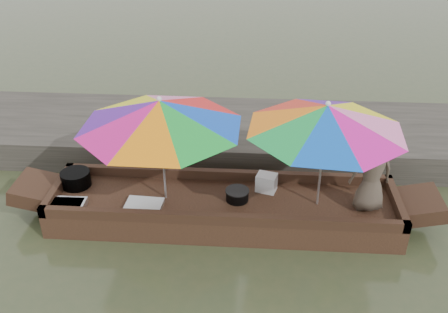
# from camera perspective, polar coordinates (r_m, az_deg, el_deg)

# --- Properties ---
(water) EXTENTS (80.00, 80.00, 0.00)m
(water) POSITION_cam_1_polar(r_m,az_deg,el_deg) (7.28, -0.05, -7.23)
(water) COLOR #374228
(water) RESTS_ON ground
(dock) EXTENTS (22.00, 2.20, 0.50)m
(dock) POSITION_cam_1_polar(r_m,az_deg,el_deg) (9.01, 0.92, 2.52)
(dock) COLOR #2D2B26
(dock) RESTS_ON ground
(boat_hull) EXTENTS (4.89, 1.20, 0.35)m
(boat_hull) POSITION_cam_1_polar(r_m,az_deg,el_deg) (7.18, -0.06, -6.12)
(boat_hull) COLOR black
(boat_hull) RESTS_ON water
(cooking_pot) EXTENTS (0.43, 0.43, 0.23)m
(cooking_pot) POSITION_cam_1_polar(r_m,az_deg,el_deg) (7.64, -16.58, -2.45)
(cooking_pot) COLOR black
(cooking_pot) RESTS_ON boat_hull
(tray_crayfish) EXTENTS (0.51, 0.36, 0.09)m
(tray_crayfish) POSITION_cam_1_polar(r_m,az_deg,el_deg) (7.21, -17.59, -5.40)
(tray_crayfish) COLOR silver
(tray_crayfish) RESTS_ON boat_hull
(tray_scallop) EXTENTS (0.53, 0.38, 0.06)m
(tray_scallop) POSITION_cam_1_polar(r_m,az_deg,el_deg) (7.00, -9.13, -5.53)
(tray_scallop) COLOR silver
(tray_scallop) RESTS_ON boat_hull
(charcoal_grill) EXTENTS (0.32, 0.32, 0.15)m
(charcoal_grill) POSITION_cam_1_polar(r_m,az_deg,el_deg) (7.03, 1.52, -4.47)
(charcoal_grill) COLOR black
(charcoal_grill) RESTS_ON boat_hull
(supply_bag) EXTENTS (0.33, 0.29, 0.26)m
(supply_bag) POSITION_cam_1_polar(r_m,az_deg,el_deg) (7.23, 4.87, -2.99)
(supply_bag) COLOR silver
(supply_bag) RESTS_ON boat_hull
(vendor) EXTENTS (0.61, 0.44, 1.15)m
(vendor) POSITION_cam_1_polar(r_m,az_deg,el_deg) (6.89, 16.56, -1.72)
(vendor) COLOR #4D4236
(vendor) RESTS_ON boat_hull
(umbrella_bow) EXTENTS (2.93, 2.93, 1.55)m
(umbrella_bow) POSITION_cam_1_polar(r_m,az_deg,el_deg) (6.76, -7.03, 0.74)
(umbrella_bow) COLOR blue
(umbrella_bow) RESTS_ON boat_hull
(umbrella_stern) EXTENTS (2.64, 2.64, 1.55)m
(umbrella_stern) POSITION_cam_1_polar(r_m,az_deg,el_deg) (6.71, 11.17, 0.11)
(umbrella_stern) COLOR #FFEE14
(umbrella_stern) RESTS_ON boat_hull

